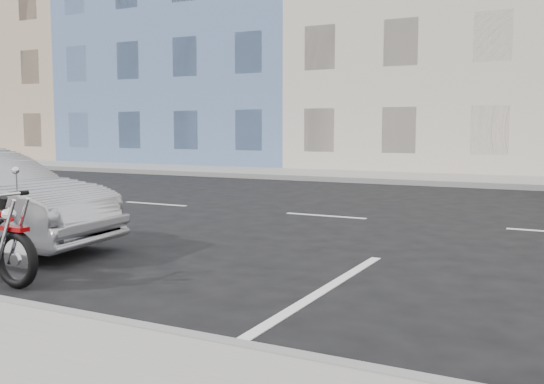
{
  "coord_description": "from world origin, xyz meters",
  "views": [
    {
      "loc": [
        2.28,
        -10.49,
        1.62
      ],
      "look_at": [
        -1.36,
        -3.43,
        0.8
      ],
      "focal_mm": 40.0,
      "sensor_mm": 36.0,
      "label": 1
    }
  ],
  "objects": [
    {
      "name": "bldg_cream",
      "position": [
        -2.0,
        16.3,
        5.75
      ],
      "size": [
        12.0,
        12.0,
        11.5
      ],
      "primitive_type": "cube",
      "color": "beige",
      "rests_on": "ground"
    },
    {
      "name": "sidewalk_far",
      "position": [
        -5.0,
        8.7,
        0.07
      ],
      "size": [
        80.0,
        3.4,
        0.15
      ],
      "primitive_type": "cube",
      "color": "gray",
      "rests_on": "ground"
    },
    {
      "name": "bldg_far_west",
      "position": [
        -26.0,
        16.3,
        6.0
      ],
      "size": [
        12.0,
        12.0,
        12.0
      ],
      "primitive_type": "cube",
      "color": "tan",
      "rests_on": "ground"
    },
    {
      "name": "motorcycle",
      "position": [
        -2.8,
        -6.3,
        0.44
      ],
      "size": [
        1.92,
        0.64,
        0.96
      ],
      "rotation": [
        0.0,
        0.0,
        -0.02
      ],
      "color": "black",
      "rests_on": "ground"
    },
    {
      "name": "ground",
      "position": [
        0.0,
        0.0,
        0.0
      ],
      "size": [
        120.0,
        120.0,
        0.0
      ],
      "primitive_type": "plane",
      "color": "black",
      "rests_on": "ground"
    },
    {
      "name": "bldg_blue",
      "position": [
        -14.0,
        16.3,
        6.5
      ],
      "size": [
        12.0,
        12.0,
        13.0
      ],
      "primitive_type": "cube",
      "color": "#5671A0",
      "rests_on": "ground"
    },
    {
      "name": "curb_far",
      "position": [
        -5.0,
        7.0,
        0.08
      ],
      "size": [
        80.0,
        0.12,
        0.16
      ],
      "primitive_type": "cube",
      "color": "gray",
      "rests_on": "ground"
    }
  ]
}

